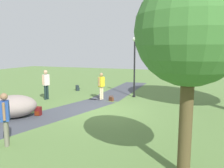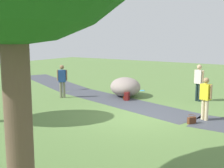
{
  "view_description": "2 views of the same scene",
  "coord_description": "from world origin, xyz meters",
  "views": [
    {
      "loc": [
        10.19,
        4.24,
        2.98
      ],
      "look_at": [
        -0.76,
        0.15,
        1.22
      ],
      "focal_mm": 36.7,
      "sensor_mm": 36.0,
      "label": 1
    },
    {
      "loc": [
        -5.25,
        9.74,
        3.11
      ],
      "look_at": [
        1.17,
        -0.06,
        1.2
      ],
      "focal_mm": 47.18,
      "sensor_mm": 36.0,
      "label": 2
    }
  ],
  "objects": [
    {
      "name": "footpath_segment_far",
      "position": [
        9.3,
        -4.82,
        0.0
      ],
      "size": [
        8.04,
        5.18,
        0.01
      ],
      "color": "#41454E",
      "rests_on": "ground"
    },
    {
      "name": "ground_plane",
      "position": [
        0.0,
        0.0,
        0.0
      ],
      "size": [
        48.0,
        48.0,
        0.0
      ],
      "primitive_type": "plane",
      "color": "#5A7B3F"
    },
    {
      "name": "backpack_by_boulder",
      "position": [
        1.88,
        -2.47,
        0.19
      ],
      "size": [
        0.3,
        0.32,
        0.4
      ],
      "color": "maroon",
      "rests_on": "ground"
    },
    {
      "name": "woman_with_handbag",
      "position": [
        -2.3,
        -1.11,
        0.93
      ],
      "size": [
        0.5,
        0.34,
        1.61
      ],
      "color": "beige",
      "rests_on": "ground"
    },
    {
      "name": "footpath_segment_mid",
      "position": [
        1.85,
        -2.0,
        0.0
      ],
      "size": [
        8.22,
        4.02,
        0.01
      ],
      "color": "#41454E",
      "rests_on": "ground"
    },
    {
      "name": "lawn_boulder",
      "position": [
        2.46,
        -3.31,
        0.49
      ],
      "size": [
        2.46,
        2.52,
        0.99
      ],
      "color": "gray",
      "rests_on": "ground"
    },
    {
      "name": "handbag_on_grass",
      "position": [
        -2.05,
        -0.38,
        0.14
      ],
      "size": [
        0.37,
        0.37,
        0.31
      ],
      "color": "brown",
      "rests_on": "ground"
    },
    {
      "name": "man_near_boulder",
      "position": [
        4.96,
        -1.23,
        0.97
      ],
      "size": [
        0.43,
        0.41,
        1.67
      ],
      "color": "slate",
      "rests_on": "ground"
    },
    {
      "name": "passerby_on_path",
      "position": [
        -1.1,
        -4.2,
        1.04
      ],
      "size": [
        0.5,
        0.33,
        1.78
      ],
      "color": "#18292A",
      "rests_on": "ground"
    },
    {
      "name": "frisbee_on_grass",
      "position": [
        2.41,
        -5.16,
        0.01
      ],
      "size": [
        0.26,
        0.26,
        0.02
      ],
      "color": "#37A0E3",
      "rests_on": "ground"
    }
  ]
}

